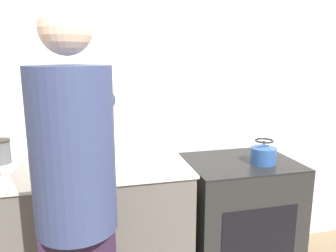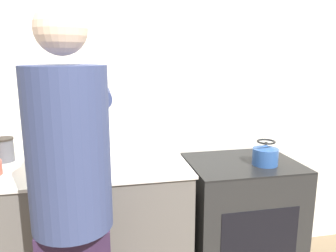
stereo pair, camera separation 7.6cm
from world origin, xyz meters
name	(u,v)px [view 1 (the left image)]	position (x,y,z in m)	size (l,w,h in m)	color
wall_back	(120,98)	(0.00, 0.69, 1.30)	(8.00, 0.05, 2.60)	silver
counter	(67,238)	(-0.40, 0.31, 0.47)	(1.53, 0.65, 0.93)	#5B5651
oven	(238,220)	(0.78, 0.29, 0.45)	(0.74, 0.58, 0.89)	black
person	(76,199)	(-0.30, -0.28, 0.98)	(0.40, 0.63, 1.81)	#2C1B34
cutting_board	(75,166)	(-0.32, 0.31, 0.94)	(0.35, 0.24, 0.02)	tan
knife	(79,164)	(-0.30, 0.30, 0.95)	(0.24, 0.12, 0.01)	silver
kettle	(263,154)	(0.90, 0.21, 0.96)	(0.17, 0.17, 0.16)	#284C8C
canister_jar	(1,152)	(-0.77, 0.50, 1.01)	(0.12, 0.12, 0.16)	#4C4C51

